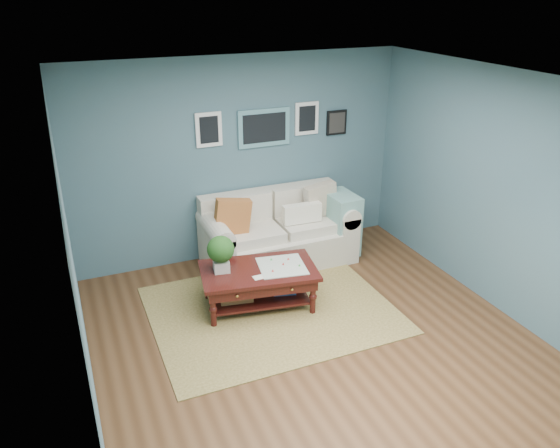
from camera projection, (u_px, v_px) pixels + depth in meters
room_shell at (326, 229)px, 5.18m from camera, size 5.00×5.02×2.70m
area_rug at (271, 310)px, 6.36m from camera, size 2.72×2.17×0.01m
loveseat at (283, 231)px, 7.36m from camera, size 2.05×0.93×1.05m
coffee_table at (253, 276)px, 6.28m from camera, size 1.43×0.98×0.92m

